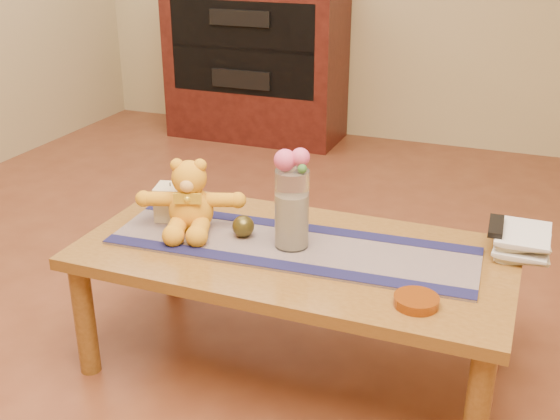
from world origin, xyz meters
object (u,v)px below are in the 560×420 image
at_px(bronze_ball, 243,226).
at_px(tv_remote, 496,226).
at_px(teddy_bear, 190,196).
at_px(amber_dish, 416,301).
at_px(book_bottom, 493,246).
at_px(glass_vase, 292,209).
at_px(pillar_candle, 171,202).

relative_size(bronze_ball, tv_remote, 0.46).
distance_m(teddy_bear, tv_remote, 1.01).
height_order(tv_remote, amber_dish, tv_remote).
height_order(bronze_ball, book_bottom, bronze_ball).
height_order(book_bottom, tv_remote, tv_remote).
bearing_deg(glass_vase, pillar_candle, 173.36).
distance_m(teddy_bear, glass_vase, 0.37).
distance_m(pillar_candle, tv_remote, 1.10).
bearing_deg(book_bottom, bronze_ball, -169.35).
height_order(teddy_bear, book_bottom, teddy_bear).
bearing_deg(book_bottom, pillar_candle, -176.10).
xyz_separation_m(book_bottom, amber_dish, (-0.17, -0.45, 0.00)).
bearing_deg(glass_vase, tv_remote, 20.10).
xyz_separation_m(teddy_bear, amber_dish, (0.82, -0.22, -0.11)).
relative_size(teddy_bear, book_bottom, 1.56).
height_order(pillar_candle, bronze_ball, pillar_candle).
distance_m(teddy_bear, bronze_ball, 0.21).
bearing_deg(glass_vase, teddy_bear, 178.59).
height_order(teddy_bear, pillar_candle, teddy_bear).
xyz_separation_m(bronze_ball, amber_dish, (0.62, -0.22, -0.03)).
relative_size(glass_vase, bronze_ball, 3.50).
bearing_deg(bronze_ball, amber_dish, -19.31).
distance_m(bronze_ball, amber_dish, 0.66).
height_order(glass_vase, bronze_ball, glass_vase).
bearing_deg(book_bottom, tv_remote, -93.00).
relative_size(teddy_bear, bronze_ball, 4.70).
relative_size(bronze_ball, book_bottom, 0.33).
distance_m(bronze_ball, book_bottom, 0.82).
bearing_deg(pillar_candle, glass_vase, -6.64).
bearing_deg(glass_vase, book_bottom, 20.93).
bearing_deg(tv_remote, glass_vase, -162.36).
xyz_separation_m(pillar_candle, glass_vase, (0.48, -0.06, 0.07)).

